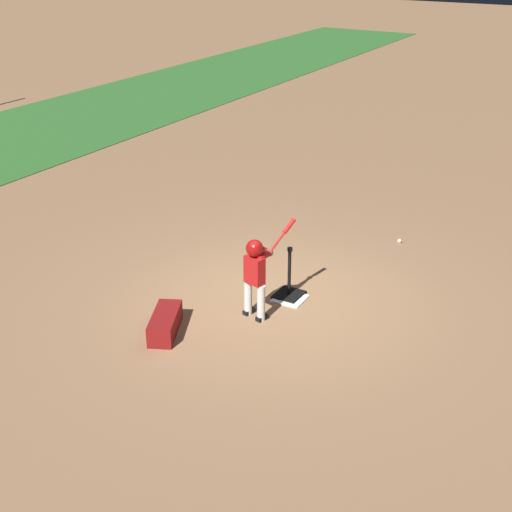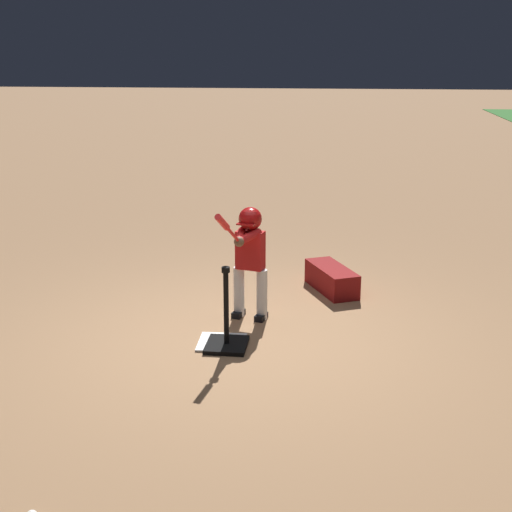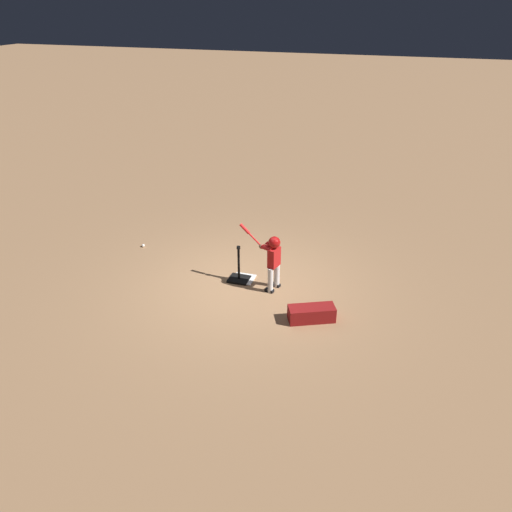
# 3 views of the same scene
# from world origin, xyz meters

# --- Properties ---
(ground_plane) EXTENTS (90.00, 90.00, 0.00)m
(ground_plane) POSITION_xyz_m (0.00, 0.00, 0.00)
(ground_plane) COLOR #99704C
(home_plate) EXTENTS (0.45, 0.45, 0.02)m
(home_plate) POSITION_xyz_m (0.11, -0.19, 0.01)
(home_plate) COLOR white
(home_plate) RESTS_ON ground_plane
(batting_tee) EXTENTS (0.42, 0.38, 0.78)m
(batting_tee) POSITION_xyz_m (0.19, -0.14, 0.12)
(batting_tee) COLOR black
(batting_tee) RESTS_ON ground_plane
(batter_child) EXTENTS (0.90, 0.42, 1.26)m
(batter_child) POSITION_xyz_m (-0.56, -0.02, 0.74)
(batter_child) COLOR silver
(batter_child) RESTS_ON ground_plane
(equipment_bag) EXTENTS (0.90, 0.65, 0.28)m
(equipment_bag) POSITION_xyz_m (-1.55, 0.81, 0.14)
(equipment_bag) COLOR maroon
(equipment_bag) RESTS_ON ground_plane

